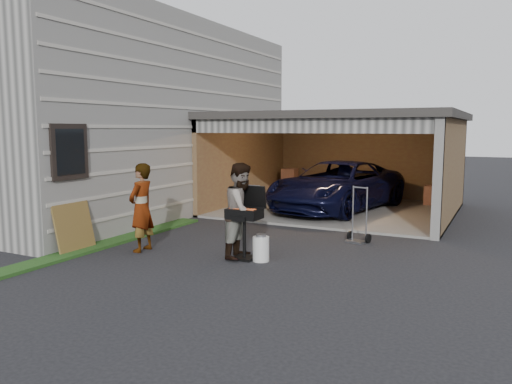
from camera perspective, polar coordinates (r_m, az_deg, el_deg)
ground at (r=9.81m, az=-6.57°, el=-7.27°), size 80.00×80.00×0.00m
house at (r=16.39m, az=-16.65°, el=8.00°), size 7.00×11.00×5.50m
groundcover_strip at (r=10.49m, az=-20.05°, el=-6.55°), size 0.50×8.00×0.06m
garage at (r=15.38m, az=9.93°, el=4.97°), size 6.80×6.30×2.90m
minivan at (r=14.94m, az=9.26°, el=0.49°), size 3.30×5.52×1.44m
woman at (r=10.21m, az=-12.96°, el=-1.75°), size 0.46×0.67×1.77m
man at (r=9.47m, az=-1.58°, el=-2.13°), size 0.75×0.93×1.82m
bbq_grill at (r=9.38m, az=-1.25°, el=-2.78°), size 0.62×0.54×1.38m
propane_tank at (r=9.33m, az=0.57°, el=-6.52°), size 0.40×0.40×0.46m
plywood_panel at (r=10.60m, az=-20.09°, el=-3.79°), size 0.25×0.91×1.00m
hand_truck at (r=11.09m, az=11.57°, el=-4.43°), size 0.53×0.46×1.22m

